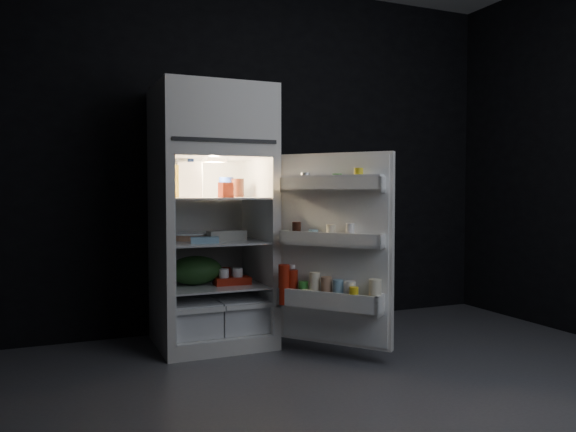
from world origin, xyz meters
name	(u,v)px	position (x,y,z in m)	size (l,w,h in m)	color
floor	(381,394)	(0.00, 0.00, 0.00)	(4.00, 3.40, 0.00)	#535358
wall_back	(266,156)	(0.00, 1.70, 1.35)	(4.00, 0.00, 2.70)	black
refrigerator	(211,207)	(-0.56, 1.32, 0.96)	(0.76, 0.71, 1.78)	white
fridge_door	(332,252)	(0.05, 0.65, 0.68)	(0.60, 0.68, 1.22)	white
milk_jug	(191,180)	(-0.69, 1.35, 1.15)	(0.16, 0.16, 0.24)	white
mayo_jar	(226,187)	(-0.44, 1.34, 1.10)	(0.10, 0.10, 0.14)	#1C3A9C
jam_jar	(237,188)	(-0.37, 1.30, 1.09)	(0.09, 0.09, 0.13)	black
amber_bottle	(177,181)	(-0.79, 1.34, 1.14)	(0.08, 0.08, 0.22)	#B48F1C
small_carton	(226,190)	(-0.52, 1.09, 1.08)	(0.08, 0.06, 0.10)	red
egg_carton	(227,236)	(-0.47, 1.23, 0.76)	(0.26, 0.10, 0.07)	gray
pie	(190,237)	(-0.69, 1.40, 0.75)	(0.27, 0.27, 0.04)	tan
flat_package	(205,240)	(-0.65, 1.12, 0.75)	(0.18, 0.09, 0.04)	#82AEC9
wrapped_pkg	(230,235)	(-0.39, 1.40, 0.75)	(0.13, 0.11, 0.05)	#F5ECC9
produce_bag	(195,270)	(-0.68, 1.29, 0.52)	(0.37, 0.31, 0.20)	#193815
yogurt_tray	(232,281)	(-0.44, 1.20, 0.45)	(0.25, 0.13, 0.05)	maroon
small_can_red	(225,273)	(-0.43, 1.41, 0.47)	(0.06, 0.06, 0.09)	maroon
small_can_silver	(233,273)	(-0.37, 1.41, 0.47)	(0.06, 0.06, 0.09)	silver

